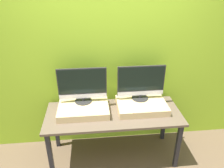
# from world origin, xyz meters

# --- Properties ---
(wall_back) EXTENTS (8.00, 0.04, 2.60)m
(wall_back) POSITION_xyz_m (0.00, 0.73, 1.30)
(wall_back) COLOR #9ED12D
(wall_back) RESTS_ON ground_plane
(workbench) EXTENTS (1.67, 0.66, 0.70)m
(workbench) POSITION_xyz_m (0.00, 0.33, 0.63)
(workbench) COLOR brown
(workbench) RESTS_ON ground_plane
(wooden_riser_left) EXTENTS (0.62, 0.45, 0.09)m
(wooden_riser_left) POSITION_xyz_m (-0.37, 0.40, 0.74)
(wooden_riser_left) COLOR #D6B77F
(wooden_riser_left) RESTS_ON workbench
(monitor_left) EXTENTS (0.60, 0.21, 0.46)m
(monitor_left) POSITION_xyz_m (-0.37, 0.50, 1.02)
(monitor_left) COLOR #282828
(monitor_left) RESTS_ON wooden_riser_left
(keyboard_left) EXTENTS (0.31, 0.11, 0.01)m
(keyboard_left) POSITION_xyz_m (-0.37, 0.23, 0.80)
(keyboard_left) COLOR silver
(keyboard_left) RESTS_ON wooden_riser_left
(wooden_riser_right) EXTENTS (0.62, 0.45, 0.09)m
(wooden_riser_right) POSITION_xyz_m (0.37, 0.40, 0.74)
(wooden_riser_right) COLOR #D6B77F
(wooden_riser_right) RESTS_ON workbench
(monitor_right) EXTENTS (0.60, 0.21, 0.46)m
(monitor_right) POSITION_xyz_m (0.37, 0.50, 1.02)
(monitor_right) COLOR #282828
(monitor_right) RESTS_ON wooden_riser_right
(keyboard_right) EXTENTS (0.31, 0.11, 0.01)m
(keyboard_right) POSITION_xyz_m (0.37, 0.23, 0.80)
(keyboard_right) COLOR silver
(keyboard_right) RESTS_ON wooden_riser_right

